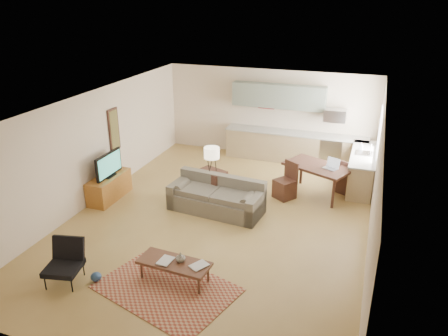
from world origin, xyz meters
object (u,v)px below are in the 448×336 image
at_px(coffee_table, 175,271).
at_px(armchair, 63,264).
at_px(tv_credenza, 109,187).
at_px(console_table, 212,185).
at_px(sofa, 216,196).
at_px(dining_table, 316,180).

height_order(coffee_table, armchair, armchair).
relative_size(tv_credenza, console_table, 1.69).
bearing_deg(armchair, sofa, 53.04).
height_order(sofa, armchair, sofa).
height_order(armchair, dining_table, dining_table).
distance_m(tv_credenza, console_table, 2.58).
xyz_separation_m(sofa, console_table, (-0.31, 0.54, -0.01)).
bearing_deg(tv_credenza, coffee_table, -40.03).
bearing_deg(sofa, coffee_table, -79.74).
bearing_deg(tv_credenza, armchair, -70.14).
xyz_separation_m(tv_credenza, console_table, (2.45, 0.79, 0.09)).
bearing_deg(coffee_table, console_table, 102.80).
height_order(tv_credenza, dining_table, dining_table).
bearing_deg(tv_credenza, sofa, 5.11).
bearing_deg(armchair, console_table, 59.92).
bearing_deg(dining_table, coffee_table, -88.26).
bearing_deg(sofa, tv_credenza, -169.40).
bearing_deg(armchair, dining_table, 42.09).
xyz_separation_m(armchair, console_table, (1.29, 4.02, -0.00)).
distance_m(sofa, coffee_table, 2.78).
bearing_deg(dining_table, armchair, -101.09).
height_order(sofa, tv_credenza, sofa).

